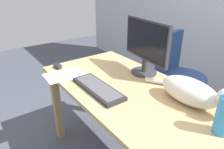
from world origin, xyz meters
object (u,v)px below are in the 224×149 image
at_px(keyboard, 98,88).
at_px(cat, 193,92).
at_px(monitor, 146,45).
at_px(computer_mouse, 58,66).
at_px(office_chair, 177,86).

relative_size(keyboard, cat, 0.72).
bearing_deg(cat, monitor, 170.10).
bearing_deg(computer_mouse, cat, 23.38).
height_order(office_chair, keyboard, office_chair).
bearing_deg(office_chair, keyboard, -86.04).
bearing_deg(computer_mouse, monitor, 45.54).
bearing_deg(cat, computer_mouse, -156.62).
distance_m(office_chair, keyboard, 1.04).
xyz_separation_m(monitor, keyboard, (0.02, -0.44, -0.21)).
xyz_separation_m(office_chair, cat, (0.53, -0.63, 0.40)).
bearing_deg(keyboard, office_chair, 93.96).
xyz_separation_m(monitor, cat, (0.48, -0.08, -0.15)).
distance_m(monitor, computer_mouse, 0.74).
relative_size(monitor, keyboard, 1.09).
height_order(keyboard, cat, cat).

